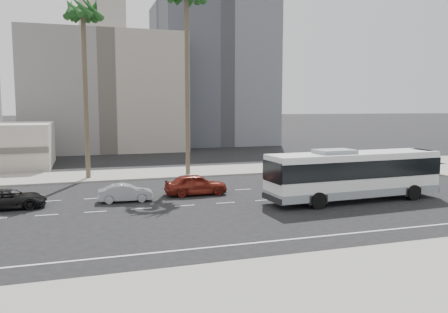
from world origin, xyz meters
name	(u,v)px	position (x,y,z in m)	size (l,w,h in m)	color
ground	(301,198)	(0.00, 0.00, 0.00)	(700.00, 700.00, 0.00)	black
sidewalk_north	(234,170)	(0.00, 15.50, 0.07)	(120.00, 7.00, 0.15)	gray
midrise_beige_west	(104,93)	(-12.00, 45.00, 9.00)	(24.00, 18.00, 18.00)	gray
midrise_gray_center	(211,74)	(8.00, 52.00, 13.00)	(20.00, 20.00, 26.00)	#4E515A
civic_tower	(103,53)	(-2.00, 250.00, 38.83)	(42.00, 42.00, 129.00)	beige
highrise_right	(187,58)	(45.00, 230.00, 35.00)	(26.00, 26.00, 70.00)	#4E545D
highrise_far	(214,72)	(70.00, 260.00, 30.00)	(22.00, 22.00, 60.00)	#4E545D
city_bus	(354,173)	(3.23, -2.05, 2.02)	(13.48, 3.62, 3.84)	white
car_a	(196,184)	(-7.29, 3.59, 0.83)	(4.87, 1.96, 1.66)	maroon
car_b	(126,193)	(-12.79, 2.67, 0.64)	(3.90, 1.36, 1.29)	#94979E
car_c	(10,199)	(-20.50, 2.77, 0.66)	(4.75, 2.19, 1.32)	black
palm_mid	(83,16)	(-15.20, 14.13, 15.19)	(5.47, 5.47, 16.89)	brown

